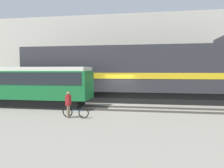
% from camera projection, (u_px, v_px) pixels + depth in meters
% --- Properties ---
extents(ground_plane, '(120.00, 120.00, 0.00)m').
position_uv_depth(ground_plane, '(118.00, 105.00, 17.89)').
color(ground_plane, gray).
extents(track_near, '(60.00, 1.51, 0.14)m').
position_uv_depth(track_near, '(115.00, 108.00, 16.03)').
color(track_near, '#47423D').
rests_on(track_near, ground).
extents(track_far, '(60.00, 1.51, 0.14)m').
position_uv_depth(track_far, '(121.00, 101.00, 20.10)').
color(track_far, '#47423D').
rests_on(track_far, ground).
extents(building_backdrop, '(36.53, 6.00, 9.50)m').
position_uv_depth(building_backdrop, '(130.00, 56.00, 28.51)').
color(building_backdrop, beige).
rests_on(building_backdrop, ground).
extents(freight_locomotive, '(20.42, 3.04, 5.61)m').
position_uv_depth(freight_locomotive, '(134.00, 73.00, 19.76)').
color(freight_locomotive, black).
rests_on(freight_locomotive, ground).
extents(streetcar, '(10.77, 2.54, 3.11)m').
position_uv_depth(streetcar, '(23.00, 84.00, 17.14)').
color(streetcar, black).
rests_on(streetcar, ground).
extents(bicycle, '(1.73, 0.44, 0.73)m').
position_uv_depth(bicycle, '(75.00, 112.00, 13.11)').
color(bicycle, black).
rests_on(bicycle, ground).
extents(person, '(0.26, 0.38, 1.58)m').
position_uv_depth(person, '(68.00, 102.00, 13.04)').
color(person, '#8C7A5B').
rests_on(person, ground).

